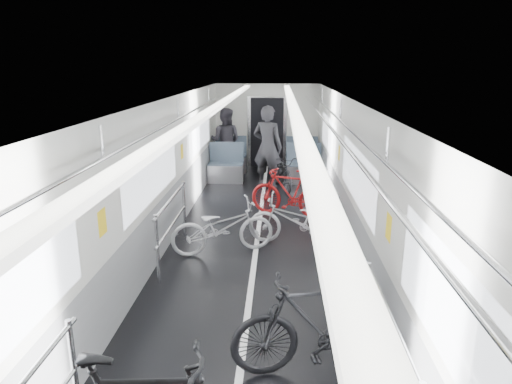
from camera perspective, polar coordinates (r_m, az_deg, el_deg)
car_shell at (r=8.37m, az=0.42°, el=3.22°), size 3.02×14.01×2.41m
bike_left_far at (r=7.30m, az=-4.18°, el=-4.38°), size 1.75×1.08×0.87m
bike_right_near at (r=4.63m, az=7.76°, el=-15.93°), size 1.79×0.83×1.04m
bike_right_mid at (r=7.64m, az=5.07°, el=-3.56°), size 1.67×0.75×0.85m
bike_right_far at (r=9.04m, az=4.21°, el=-0.07°), size 1.67×0.97×0.97m
bike_aisle at (r=11.10m, az=3.40°, el=2.57°), size 0.93×1.69×0.84m
person_standing at (r=11.08m, az=1.45°, el=5.64°), size 0.85×0.69×2.00m
person_seated at (r=12.64m, az=-3.84°, el=6.39°), size 0.98×0.82×1.80m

